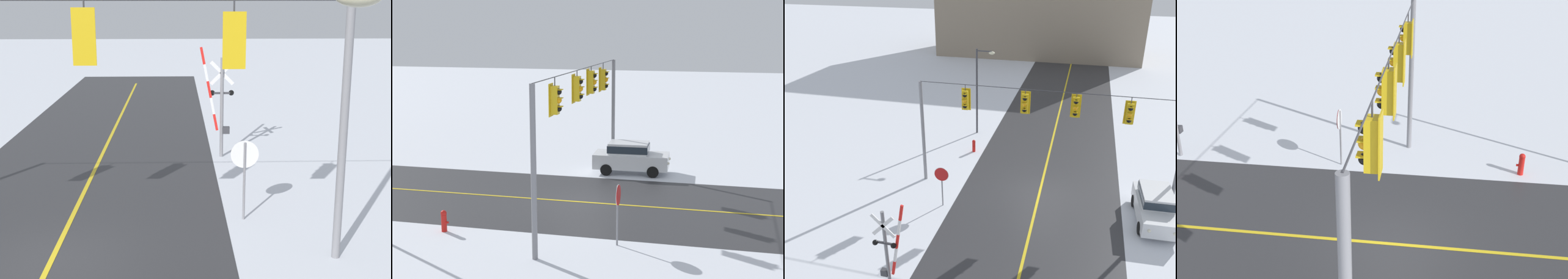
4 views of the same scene
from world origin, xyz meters
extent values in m
plane|color=silver|center=(0.00, 0.00, 0.00)|extent=(160.00, 160.00, 0.00)
cylinder|color=gray|center=(-7.00, 0.00, 3.10)|extent=(0.20, 0.20, 6.20)
cylinder|color=#38383D|center=(0.00, 0.00, 6.20)|extent=(14.00, 0.04, 0.04)
cylinder|color=#38383D|center=(-4.38, 0.00, 6.03)|extent=(0.04, 0.04, 0.33)
cube|color=gold|center=(-4.38, 0.00, 5.33)|extent=(0.34, 0.28, 1.08)
cube|color=gold|center=(-4.38, 0.16, 5.33)|extent=(0.52, 0.03, 1.26)
sphere|color=black|center=(-4.38, -0.15, 5.65)|extent=(0.24, 0.24, 0.24)
cube|color=gold|center=(-4.38, -0.22, 5.73)|extent=(0.26, 0.16, 0.03)
sphere|color=#F99E0F|center=(-4.38, -0.15, 5.33)|extent=(0.24, 0.24, 0.24)
cube|color=gold|center=(-4.38, -0.22, 5.41)|extent=(0.26, 0.16, 0.03)
sphere|color=black|center=(-4.38, -0.15, 5.01)|extent=(0.24, 0.24, 0.24)
cube|color=gold|center=(-4.38, -0.22, 5.09)|extent=(0.26, 0.16, 0.03)
cylinder|color=#38383D|center=(-1.08, 0.00, 6.08)|extent=(0.04, 0.04, 0.25)
cube|color=gold|center=(-1.08, 0.00, 5.41)|extent=(0.34, 0.28, 1.08)
cube|color=gold|center=(-1.08, 0.16, 5.41)|extent=(0.52, 0.03, 1.26)
sphere|color=black|center=(-1.08, -0.15, 5.73)|extent=(0.24, 0.24, 0.24)
cube|color=gold|center=(-1.08, -0.22, 5.82)|extent=(0.26, 0.16, 0.03)
sphere|color=#F99E0F|center=(-1.08, -0.15, 5.41)|extent=(0.24, 0.24, 0.24)
cube|color=gold|center=(-1.08, -0.22, 5.50)|extent=(0.26, 0.16, 0.03)
sphere|color=black|center=(-1.08, -0.15, 5.09)|extent=(0.24, 0.24, 0.24)
cube|color=gold|center=(-1.08, -0.22, 5.18)|extent=(0.26, 0.16, 0.03)
cylinder|color=#38383D|center=(1.56, 0.00, 6.10)|extent=(0.04, 0.04, 0.20)
cube|color=gold|center=(1.56, 0.00, 5.46)|extent=(0.34, 0.28, 1.08)
cube|color=gold|center=(1.56, 0.16, 5.46)|extent=(0.52, 0.03, 1.26)
sphere|color=black|center=(1.56, -0.15, 5.78)|extent=(0.24, 0.24, 0.24)
cube|color=gold|center=(1.56, -0.22, 5.86)|extent=(0.26, 0.16, 0.03)
sphere|color=#F99E0F|center=(1.56, -0.15, 5.46)|extent=(0.24, 0.24, 0.24)
cube|color=gold|center=(1.56, -0.22, 5.54)|extent=(0.26, 0.16, 0.03)
sphere|color=black|center=(1.56, -0.15, 5.14)|extent=(0.24, 0.24, 0.24)
cube|color=gold|center=(1.56, -0.22, 5.22)|extent=(0.26, 0.16, 0.03)
cylinder|color=#38383D|center=(4.23, 0.00, 6.04)|extent=(0.04, 0.04, 0.32)
cube|color=gold|center=(4.23, 0.00, 5.34)|extent=(0.34, 0.28, 1.08)
cube|color=gold|center=(4.23, 0.16, 5.34)|extent=(0.52, 0.03, 1.26)
sphere|color=black|center=(4.23, -0.15, 5.66)|extent=(0.24, 0.24, 0.24)
cube|color=gold|center=(4.23, -0.22, 5.74)|extent=(0.26, 0.16, 0.03)
sphere|color=#F99E0F|center=(4.23, -0.15, 5.34)|extent=(0.24, 0.24, 0.24)
cube|color=gold|center=(4.23, -0.22, 5.42)|extent=(0.26, 0.16, 0.03)
sphere|color=black|center=(4.23, -0.15, 5.02)|extent=(0.24, 0.24, 0.24)
cube|color=gold|center=(4.23, -0.22, 5.10)|extent=(0.26, 0.16, 0.03)
cylinder|color=gray|center=(-5.01, -2.56, 1.15)|extent=(0.07, 0.07, 2.30)
cylinder|color=#B71414|center=(-5.01, -2.60, 1.95)|extent=(0.76, 0.03, 0.76)
cylinder|color=white|center=(-5.01, -2.58, 1.95)|extent=(0.80, 0.01, 0.80)
cube|color=#38383D|center=(-5.06, -9.32, 1.10)|extent=(0.28, 0.20, 0.28)
cylinder|color=red|center=(-5.15, 4.44, 0.35)|extent=(0.22, 0.22, 0.70)
sphere|color=red|center=(-5.15, 4.44, 0.76)|extent=(0.24, 0.24, 0.24)
cylinder|color=red|center=(-5.15, 4.30, 0.39)|extent=(0.09, 0.10, 0.09)
camera|label=1|loc=(-3.11, 12.76, 6.21)|focal=51.88mm
camera|label=2|loc=(-25.78, -6.47, 8.14)|focal=54.64mm
camera|label=3|loc=(1.88, -20.94, 12.75)|focal=38.37mm
camera|label=4|loc=(12.69, 1.20, 9.32)|focal=46.53mm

